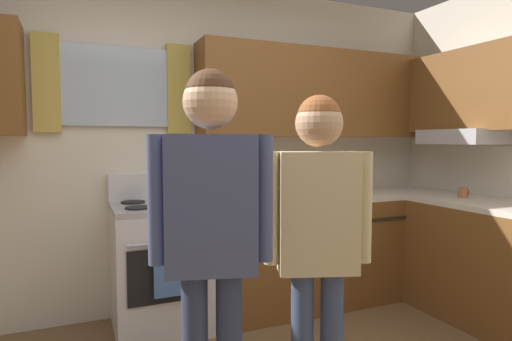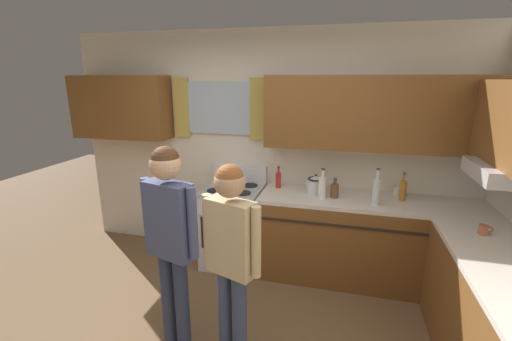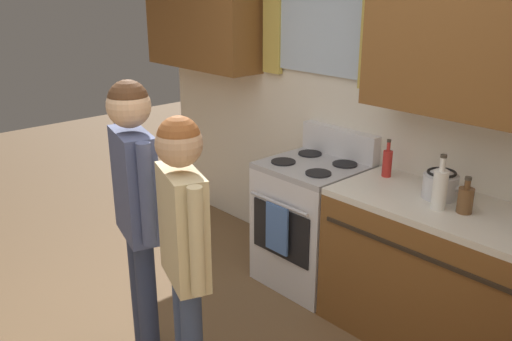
{
  "view_description": "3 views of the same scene",
  "coord_description": "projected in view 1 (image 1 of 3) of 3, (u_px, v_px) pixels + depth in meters",
  "views": [
    {
      "loc": [
        -0.81,
        -1.47,
        1.35
      ],
      "look_at": [
        0.07,
        0.59,
        1.19
      ],
      "focal_mm": 29.74,
      "sensor_mm": 36.0,
      "label": 1
    },
    {
      "loc": [
        0.88,
        -1.89,
        2.09
      ],
      "look_at": [
        0.18,
        0.81,
        1.33
      ],
      "focal_mm": 24.06,
      "sensor_mm": 36.0,
      "label": 2
    },
    {
      "loc": [
        2.05,
        -1.13,
        2.1
      ],
      "look_at": [
        0.06,
        0.69,
        1.14
      ],
      "focal_mm": 38.0,
      "sensor_mm": 36.0,
      "label": 3
    }
  ],
  "objects": [
    {
      "name": "bottle_oil_amber",
      "position": [
        358.0,
        179.0,
        3.74
      ],
      "size": [
        0.06,
        0.06,
        0.29
      ],
      "color": "#B27223",
      "rests_on": "kitchen_counter_run"
    },
    {
      "name": "stove_oven",
      "position": [
        160.0,
        264.0,
        3.04
      ],
      "size": [
        0.64,
        0.67,
        1.1
      ],
      "color": "silver",
      "rests_on": "ground"
    },
    {
      "name": "adult_in_plaid",
      "position": [
        318.0,
        225.0,
        1.88
      ],
      "size": [
        0.46,
        0.26,
        1.55
      ],
      "color": "#38476B",
      "rests_on": "ground"
    },
    {
      "name": "cup_terracotta",
      "position": [
        463.0,
        193.0,
        3.33
      ],
      "size": [
        0.11,
        0.07,
        0.08
      ],
      "color": "#B76642",
      "rests_on": "kitchen_counter_run"
    },
    {
      "name": "bottle_tall_clear",
      "position": [
        346.0,
        179.0,
        3.44
      ],
      "size": [
        0.07,
        0.07,
        0.37
      ],
      "color": "silver",
      "rests_on": "kitchen_counter_run"
    },
    {
      "name": "kitchen_counter_run",
      "position": [
        401.0,
        255.0,
        3.32
      ],
      "size": [
        2.24,
        2.19,
        0.9
      ],
      "color": "brown",
      "rests_on": "ground"
    },
    {
      "name": "bottle_sauce_red",
      "position": [
        217.0,
        186.0,
        3.32
      ],
      "size": [
        0.06,
        0.06,
        0.25
      ],
      "color": "red",
      "rests_on": "kitchen_counter_run"
    },
    {
      "name": "bottle_squat_brown",
      "position": [
        297.0,
        187.0,
        3.41
      ],
      "size": [
        0.08,
        0.08,
        0.21
      ],
      "color": "brown",
      "rests_on": "kitchen_counter_run"
    },
    {
      "name": "mug_ceramic_white",
      "position": [
        347.0,
        185.0,
        3.86
      ],
      "size": [
        0.13,
        0.08,
        0.09
      ],
      "color": "white",
      "rests_on": "kitchen_counter_run"
    },
    {
      "name": "back_wall_unit",
      "position": [
        195.0,
        124.0,
        3.35
      ],
      "size": [
        4.6,
        0.42,
        2.6
      ],
      "color": "silver",
      "rests_on": "ground"
    },
    {
      "name": "bottle_milk_white",
      "position": [
        287.0,
        183.0,
        3.3
      ],
      "size": [
        0.08,
        0.08,
        0.31
      ],
      "color": "white",
      "rests_on": "kitchen_counter_run"
    },
    {
      "name": "adult_left",
      "position": [
        211.0,
        219.0,
        1.73
      ],
      "size": [
        0.49,
        0.25,
        1.64
      ],
      "color": "#2D3856",
      "rests_on": "ground"
    },
    {
      "name": "stovetop_kettle",
      "position": [
        270.0,
        185.0,
        3.42
      ],
      "size": [
        0.27,
        0.2,
        0.21
      ],
      "color": "silver",
      "rests_on": "kitchen_counter_run"
    }
  ]
}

